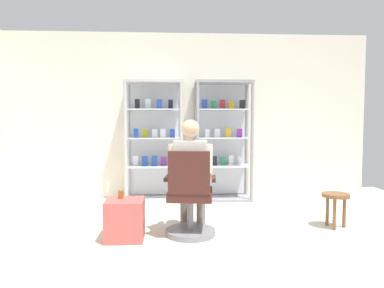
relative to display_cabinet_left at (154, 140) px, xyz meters
The scene contains 9 objects.
ground_plane 2.98m from the display_cabinet_left, 78.73° to the right, with size 7.20×7.20×0.00m, color beige.
back_wall 0.71m from the display_cabinet_left, 23.33° to the left, with size 6.00×0.10×2.70m, color silver.
display_cabinet_left is the anchor object (origin of this frame).
display_cabinet_right 1.10m from the display_cabinet_left, ahead, with size 0.90×0.45×1.90m.
office_chair 2.01m from the display_cabinet_left, 75.78° to the right, with size 0.59×0.56×0.96m.
seated_shopkeeper 1.80m from the display_cabinet_left, 73.85° to the right, with size 0.52×0.60×1.29m.
storage_crate 2.07m from the display_cabinet_left, 96.84° to the right, with size 0.40×0.40×0.43m, color #B24C47.
tea_glass 1.94m from the display_cabinet_left, 98.60° to the right, with size 0.06×0.06×0.09m, color brown.
wooden_stool 2.84m from the display_cabinet_left, 36.61° to the right, with size 0.32×0.32×0.41m.
Camera 1 is at (-0.28, -2.98, 1.29)m, focal length 33.53 mm.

